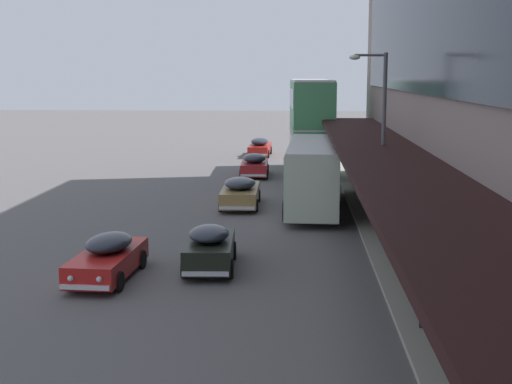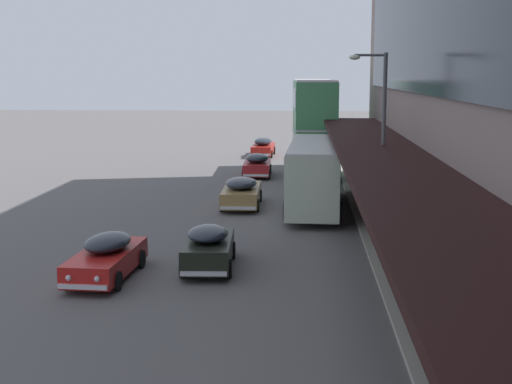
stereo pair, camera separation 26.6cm
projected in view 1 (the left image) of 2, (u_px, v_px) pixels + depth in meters
The scene contains 9 objects.
transit_bus_kerbside_front at pixel (311, 124), 48.04m from camera, with size 3.09×9.76×6.35m.
transit_bus_kerbside_rear at pixel (313, 171), 35.61m from camera, with size 2.92×10.38×3.37m.
sedan_oncoming_rear at pixel (255, 165), 47.22m from camera, with size 1.91×4.45×1.54m.
sedan_trailing_mid at pixel (210, 247), 25.01m from camera, with size 1.90×4.32×1.54m.
sedan_lead_near at pixel (240, 192), 36.52m from camera, with size 1.98×4.90×1.53m.
sedan_trailing_near at pixel (108, 257), 23.81m from camera, with size 1.96×4.67×1.47m.
sedan_oncoming_front at pixel (260, 147), 58.82m from camera, with size 1.89×4.88×1.52m.
pedestrian_at_kerb at pixel (424, 289), 18.75m from camera, with size 0.41×0.55×1.86m.
street_lamp at pixel (379, 134), 28.00m from camera, with size 1.50×0.28×7.43m.
Camera 1 is at (3.25, -9.05, 6.81)m, focal length 50.00 mm.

